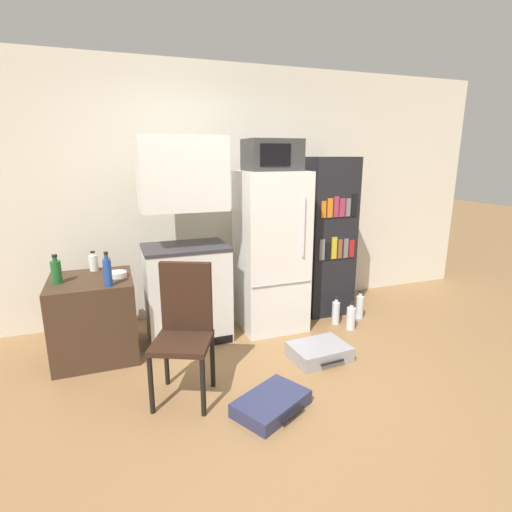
% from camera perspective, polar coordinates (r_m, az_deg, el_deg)
% --- Properties ---
extents(ground_plane, '(24.00, 24.00, 0.00)m').
position_cam_1_polar(ground_plane, '(3.12, 4.61, -20.13)').
color(ground_plane, olive).
extents(wall_back, '(6.40, 0.10, 2.69)m').
position_cam_1_polar(wall_back, '(4.53, -3.44, 9.01)').
color(wall_back, silver).
rests_on(wall_back, ground_plane).
extents(side_table, '(0.69, 0.68, 0.72)m').
position_cam_1_polar(side_table, '(3.85, -22.12, -8.13)').
color(side_table, '#422D1E').
rests_on(side_table, ground_plane).
extents(kitchen_hutch, '(0.79, 0.55, 1.92)m').
position_cam_1_polar(kitchen_hutch, '(3.81, -10.06, 0.84)').
color(kitchen_hutch, silver).
rests_on(kitchen_hutch, ground_plane).
extents(refrigerator, '(0.64, 0.60, 1.61)m').
position_cam_1_polar(refrigerator, '(4.05, 2.17, 0.62)').
color(refrigerator, white).
rests_on(refrigerator, ground_plane).
extents(microwave, '(0.51, 0.40, 0.30)m').
position_cam_1_polar(microwave, '(3.93, 2.31, 14.23)').
color(microwave, '#333333').
rests_on(microwave, refrigerator).
extents(bookshelf, '(0.52, 0.34, 1.74)m').
position_cam_1_polar(bookshelf, '(4.47, 10.44, 2.57)').
color(bookshelf, black).
rests_on(bookshelf, ground_plane).
extents(bottle_milk_white, '(0.08, 0.08, 0.18)m').
position_cam_1_polar(bottle_milk_white, '(3.96, -22.19, -0.86)').
color(bottle_milk_white, white).
rests_on(bottle_milk_white, side_table).
extents(bottle_green_tall, '(0.08, 0.08, 0.25)m').
position_cam_1_polar(bottle_green_tall, '(3.70, -26.63, -1.96)').
color(bottle_green_tall, '#1E6028').
rests_on(bottle_green_tall, side_table).
extents(bottle_blue_soda, '(0.06, 0.06, 0.29)m').
position_cam_1_polar(bottle_blue_soda, '(3.45, -20.44, -2.12)').
color(bottle_blue_soda, '#1E47A3').
rests_on(bottle_blue_soda, side_table).
extents(bottle_amber_beer, '(0.06, 0.06, 0.19)m').
position_cam_1_polar(bottle_amber_beer, '(3.80, -20.53, -1.29)').
color(bottle_amber_beer, brown).
rests_on(bottle_amber_beer, side_table).
extents(bowl, '(0.16, 0.16, 0.04)m').
position_cam_1_polar(bowl, '(3.70, -19.22, -2.49)').
color(bowl, silver).
rests_on(bowl, side_table).
extents(chair, '(0.53, 0.53, 1.00)m').
position_cam_1_polar(chair, '(3.00, -10.17, -9.14)').
color(chair, black).
rests_on(chair, ground_plane).
extents(suitcase_large_flat, '(0.52, 0.43, 0.13)m').
position_cam_1_polar(suitcase_large_flat, '(3.68, 9.02, -13.37)').
color(suitcase_large_flat, '#99999E').
rests_on(suitcase_large_flat, ground_plane).
extents(suitcase_small_flat, '(0.62, 0.54, 0.10)m').
position_cam_1_polar(suitcase_small_flat, '(3.01, 2.22, -20.31)').
color(suitcase_small_flat, navy).
rests_on(suitcase_small_flat, ground_plane).
extents(water_bottle_front, '(0.08, 0.08, 0.32)m').
position_cam_1_polar(water_bottle_front, '(4.58, 14.59, -6.98)').
color(water_bottle_front, silver).
rests_on(water_bottle_front, ground_plane).
extents(water_bottle_middle, '(0.08, 0.08, 0.31)m').
position_cam_1_polar(water_bottle_middle, '(4.37, 11.32, -7.88)').
color(water_bottle_middle, silver).
rests_on(water_bottle_middle, ground_plane).
extents(water_bottle_back, '(0.09, 0.09, 0.30)m').
position_cam_1_polar(water_bottle_back, '(4.28, 13.40, -8.57)').
color(water_bottle_back, silver).
rests_on(water_bottle_back, ground_plane).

